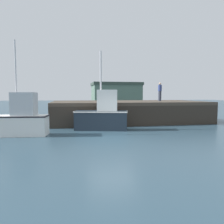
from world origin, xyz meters
TOP-DOWN VIEW (x-y plane):
  - ground at (0.00, 0.00)m, footprint 120.00×160.00m
  - pier at (2.82, 7.00)m, footprint 13.14×6.77m
  - fishing_boat_near_left at (-5.19, 1.94)m, footprint 3.77×1.65m
  - fishing_boat_near_right at (-0.09, 3.06)m, footprint 3.70×1.89m
  - dockworker at (6.09, 8.09)m, footprint 0.34×0.34m
  - warehouse at (6.01, 28.55)m, footprint 8.78×6.54m

SIDE VIEW (x-z plane):
  - ground at x=0.00m, z-range -0.10..0.00m
  - fishing_boat_near_left at x=-5.19m, z-range -1.78..3.70m
  - fishing_boat_near_right at x=-0.09m, z-range -1.60..3.64m
  - pier at x=2.82m, z-range 0.58..2.36m
  - warehouse at x=6.01m, z-range 0.02..4.58m
  - dockworker at x=6.09m, z-range 1.79..3.52m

